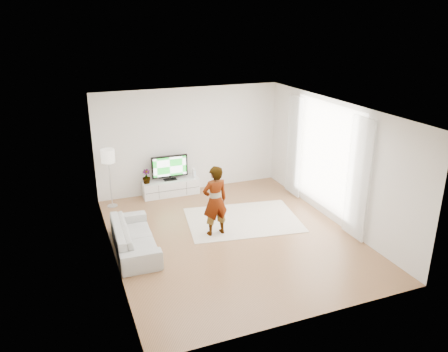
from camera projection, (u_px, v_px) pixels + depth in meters
name	position (u px, v px, depth m)	size (l,w,h in m)	color
floor	(232.00, 236.00, 9.51)	(6.00, 6.00, 0.00)	#A26B49
ceiling	(233.00, 109.00, 8.55)	(6.00, 6.00, 0.00)	white
wall_left	(109.00, 192.00, 8.18)	(0.02, 6.00, 2.80)	silver
wall_right	(334.00, 162.00, 9.89)	(0.02, 6.00, 2.80)	silver
wall_back	(190.00, 140.00, 11.66)	(5.00, 0.02, 2.80)	silver
wall_front	(310.00, 241.00, 6.41)	(5.00, 0.02, 2.80)	silver
window	(326.00, 156.00, 10.12)	(0.01, 2.60, 2.50)	white
curtain_near	(358.00, 179.00, 8.99)	(0.04, 0.70, 2.60)	white
curtain_far	(294.00, 146.00, 11.27)	(0.04, 0.70, 2.60)	white
media_console	(171.00, 188.00, 11.64)	(1.50, 0.43, 0.42)	white
television	(170.00, 167.00, 11.47)	(0.97, 0.19, 0.67)	black
game_console	(194.00, 173.00, 11.75)	(0.08, 0.18, 0.24)	white
potted_plant	(146.00, 176.00, 11.29)	(0.21, 0.21, 0.38)	#3F7238
rug	(243.00, 220.00, 10.26)	(2.57, 1.85, 0.01)	beige
player	(215.00, 201.00, 9.33)	(0.57, 0.37, 1.57)	#334772
sofa	(134.00, 237.00, 8.86)	(1.99, 0.78, 0.58)	#B8B9B4
floor_lamp	(108.00, 159.00, 10.58)	(0.33, 0.33, 1.49)	silver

